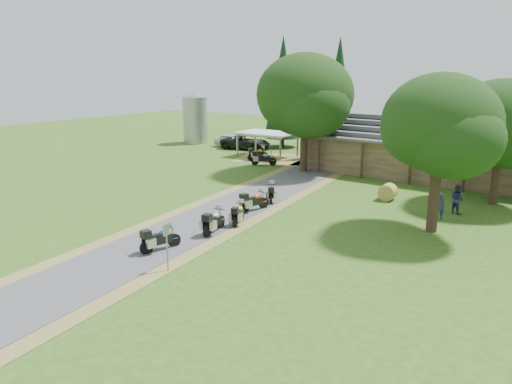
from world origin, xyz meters
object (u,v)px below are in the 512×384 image
Objects in this scene: car_white_sedan at (232,139)px; motorcycle_row_a at (160,237)px; motorcycle_row_c at (239,212)px; hay_bale at (388,192)px; silo at (195,118)px; carport at (267,144)px; motorcycle_row_e at (271,192)px; motorcycle_carport_b at (264,158)px; lodge at (430,146)px; car_dark_suv at (246,139)px; motorcycle_row_b at (214,220)px; motorcycle_row_d at (254,200)px; motorcycle_carport_a at (258,153)px.

motorcycle_row_a is (17.94, -27.76, -0.29)m from car_white_sedan.
motorcycle_row_c is 1.68× the size of hay_bale.
silo reaches higher than carport.
motorcycle_row_e is 12.97m from motorcycle_carport_b.
lodge is at bearing -4.22° from silo.
carport is at bearing -134.16° from car_dark_suv.
silo reaches higher than hay_bale.
carport is at bearing -109.01° from car_white_sedan.
car_white_sedan is at bearing 16.59° from motorcycle_row_c.
motorcycle_row_c is at bearing -115.93° from hay_bale.
motorcycle_row_e is at bearing 17.06° from motorcycle_row_a.
lodge reaches higher than car_dark_suv.
motorcycle_carport_b reaches higher than motorcycle_row_b.
motorcycle_row_b is at bearing 156.67° from motorcycle_row_e.
motorcycle_row_a is 16.83m from hay_bale.
motorcycle_row_b is 4.78m from motorcycle_row_d.
silo is 13.02m from carport.
lodge is 26.47m from motorcycle_row_a.
car_white_sedan is 26.04m from motorcycle_row_d.
silo is 30.68m from motorcycle_row_d.
motorcycle_carport_a is 1.84× the size of hay_bale.
motorcycle_row_a is 23.03m from motorcycle_carport_b.
silo is 0.98× the size of car_dark_suv.
carport is 3.04× the size of motorcycle_row_e.
motorcycle_row_d is at bearing -122.55° from motorcycle_carport_a.
motorcycle_row_e is (16.98, -16.76, -0.32)m from car_white_sedan.
car_white_sedan is 2.82× the size of motorcycle_row_d.
car_white_sedan is 30.18m from motorcycle_row_b.
motorcycle_carport_a is at bearing 6.50° from motorcycle_row_e.
silo is 36.98m from motorcycle_row_a.
motorcycle_carport_b is (-9.21, 15.42, 0.08)m from motorcycle_row_c.
carport is 19.01m from hay_bale.
motorcycle_carport_b reaches higher than motorcycle_row_d.
motorcycle_row_b is (18.22, -24.06, -0.25)m from car_white_sedan.
carport is 0.96× the size of car_dark_suv.
motorcycle_row_c is at bearing -124.90° from motorcycle_carport_a.
car_white_sedan is (-6.60, 2.50, -0.28)m from carport.
lodge is 21.00m from car_dark_suv.
motorcycle_row_e reaches higher than hay_bale.
motorcycle_row_a is at bearing -98.48° from motorcycle_carport_b.
carport is 27.69m from motorcycle_row_a.
motorcycle_row_e is at bearing -55.65° from carport.
motorcycle_row_c is 0.91× the size of motorcycle_carport_a.
lodge reaches higher than motorcycle_row_c.
car_white_sedan is at bearing 78.32° from motorcycle_carport_a.
motorcycle_row_a is 1.06× the size of motorcycle_row_e.
car_white_sedan reaches higher than motorcycle_row_e.
silo is 2.86× the size of motorcycle_row_d.
car_white_sedan is at bearing 153.09° from hay_bale.
motorcycle_row_b is (11.62, -21.55, -0.53)m from carport.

